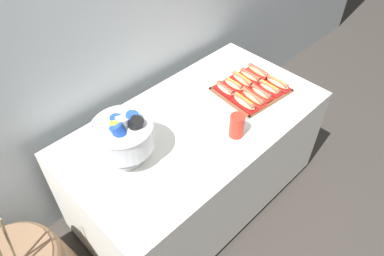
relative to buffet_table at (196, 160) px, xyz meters
The scene contains 15 objects.
ground_plane 0.39m from the buffet_table, ahead, with size 10.00×10.00×0.00m, color #38332D.
buffet_table is the anchor object (origin of this frame).
serving_tray 0.57m from the buffet_table, ahead, with size 0.44×0.40×0.01m.
hot_dog_0 0.50m from the buffet_table, 21.53° to the right, with size 0.09×0.19×0.06m.
hot_dog_1 0.54m from the buffet_table, 18.40° to the right, with size 0.09×0.19×0.06m.
hot_dog_2 0.60m from the buffet_table, 16.27° to the right, with size 0.08×0.16×0.06m.
hot_dog_3 0.65m from the buffet_table, 14.73° to the right, with size 0.07×0.17×0.06m.
hot_dog_4 0.72m from the buffet_table, 13.57° to the right, with size 0.07×0.18×0.06m.
hot_dog_5 0.49m from the buffet_table, ahead, with size 0.08×0.16×0.06m.
hot_dog_6 0.54m from the buffet_table, ahead, with size 0.07×0.16×0.06m.
hot_dog_7 0.60m from the buffet_table, ahead, with size 0.09×0.19×0.06m.
hot_dog_8 0.65m from the buffet_table, ahead, with size 0.08×0.18×0.06m.
hot_dog_9 0.71m from the buffet_table, ahead, with size 0.07×0.18×0.06m.
punch_bowl 0.69m from the buffet_table, behind, with size 0.31×0.31×0.29m.
cup_stack 0.49m from the buffet_table, 72.09° to the right, with size 0.08×0.08×0.14m.
Camera 1 is at (-1.08, -1.05, 2.16)m, focal length 33.40 mm.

